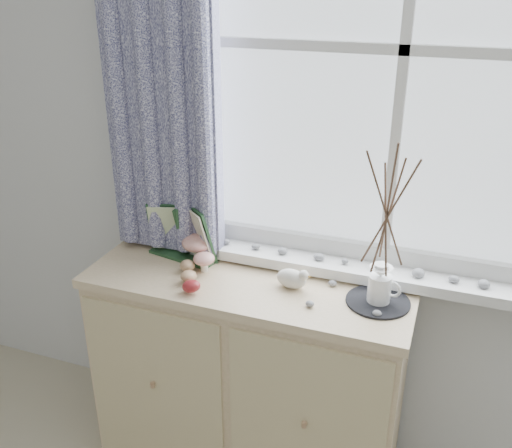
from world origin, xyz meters
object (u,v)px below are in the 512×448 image
botanical_book (179,234)px  twig_pitcher (387,210)px  sideboard (248,374)px  toadstool_cluster (199,247)px

botanical_book → twig_pitcher: bearing=8.0°
sideboard → botanical_book: size_ratio=3.78×
toadstool_cluster → twig_pitcher: (0.69, -0.05, 0.27)m
toadstool_cluster → twig_pitcher: size_ratio=0.29×
sideboard → botanical_book: botanical_book is taller
sideboard → botanical_book: bearing=169.2°
botanical_book → toadstool_cluster: bearing=11.6°
sideboard → twig_pitcher: twig_pitcher is taller
botanical_book → toadstool_cluster: size_ratio=1.87×
toadstool_cluster → botanical_book: bearing=-179.8°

